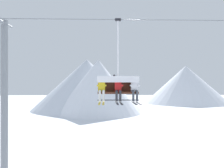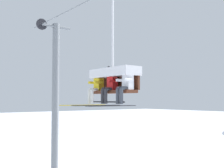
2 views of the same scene
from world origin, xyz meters
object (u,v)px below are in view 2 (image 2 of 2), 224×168
object	(u,v)px
skier_yellow	(96,86)
skier_white	(125,84)
skier_red	(109,85)
lift_tower_near	(55,104)
chairlift_chair	(114,76)

from	to	relation	value
skier_yellow	skier_white	world-z (taller)	same
skier_yellow	skier_red	size ratio (longest dim) A/B	1.00
skier_yellow	skier_white	distance (m)	1.57
lift_tower_near	chairlift_chair	bearing A→B (deg)	-7.01
lift_tower_near	skier_yellow	size ratio (longest dim) A/B	5.24
lift_tower_near	chairlift_chair	xyz separation A→B (m)	(5.78, -0.71, 1.02)
lift_tower_near	skier_yellow	bearing A→B (deg)	-10.56
skier_yellow	skier_red	xyz separation A→B (m)	(0.78, 0.01, 0.02)
skier_red	skier_white	bearing A→B (deg)	-0.50
skier_yellow	skier_red	world-z (taller)	skier_red
skier_red	skier_white	distance (m)	0.79
chairlift_chair	skier_red	xyz separation A→B (m)	(-0.00, -0.21, -0.31)
skier_yellow	skier_red	bearing A→B (deg)	0.50
lift_tower_near	skier_red	world-z (taller)	lift_tower_near
skier_red	chairlift_chair	bearing A→B (deg)	89.11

